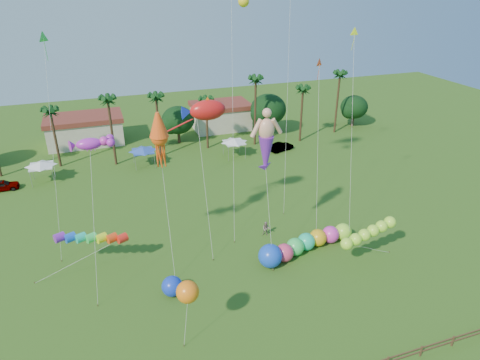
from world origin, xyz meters
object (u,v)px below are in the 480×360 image
object	(u,v)px
car_a	(2,185)
spectator_b	(266,229)
caterpillar_inflatable	(303,244)
car_b	(281,147)
blue_ball	(172,286)

from	to	relation	value
car_a	spectator_b	size ratio (longest dim) A/B	2.50
car_a	caterpillar_inflatable	xyz separation A→B (m)	(31.62, -25.98, 0.29)
spectator_b	car_b	bearing A→B (deg)	89.52
car_a	car_b	distance (m)	41.16
caterpillar_inflatable	car_a	bearing A→B (deg)	128.63
car_a	blue_ball	bearing A→B (deg)	-148.55
car_b	blue_ball	bearing A→B (deg)	123.55
spectator_b	caterpillar_inflatable	size ratio (longest dim) A/B	0.14
car_a	car_b	world-z (taller)	car_a
car_a	caterpillar_inflatable	world-z (taller)	caterpillar_inflatable
car_b	spectator_b	size ratio (longest dim) A/B	2.52
blue_ball	car_b	bearing A→B (deg)	50.76
car_a	spectator_b	distance (m)	36.43
car_a	caterpillar_inflatable	size ratio (longest dim) A/B	0.36
car_a	blue_ball	distance (m)	33.07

